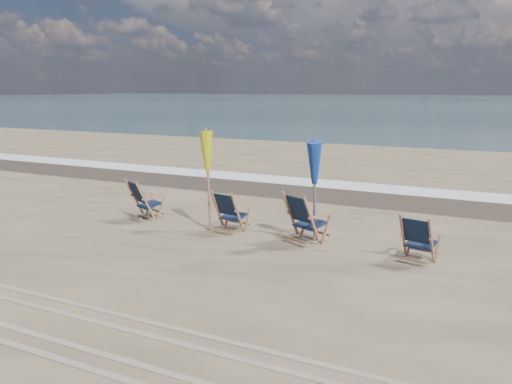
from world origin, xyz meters
TOP-DOWN VIEW (x-y plane):
  - ocean at (0.00, 128.00)m, footprint 400.00×400.00m
  - surf_foam at (0.00, 8.30)m, footprint 200.00×1.40m
  - wet_sand_strip at (0.00, 6.80)m, footprint 200.00×2.60m
  - tire_tracks at (0.00, -2.80)m, footprint 80.00×1.30m
  - beach_chair_0 at (-2.66, 1.84)m, footprint 0.88×0.92m
  - beach_chair_1 at (-0.29, 1.88)m, footprint 0.70×0.76m
  - beach_chair_2 at (1.40, 1.77)m, footprint 0.94×0.99m
  - beach_chair_3 at (3.63, 1.64)m, footprint 0.71×0.77m
  - umbrella_yellow at (-1.05, 1.99)m, footprint 0.30×0.30m
  - umbrella_blue at (1.37, 2.00)m, footprint 0.30×0.30m

SIDE VIEW (x-z plane):
  - ocean at x=0.00m, z-range 0.00..0.00m
  - wet_sand_strip at x=0.00m, z-range 0.00..0.00m
  - surf_foam at x=0.00m, z-range 0.00..0.01m
  - tire_tracks at x=0.00m, z-range 0.00..0.01m
  - beach_chair_3 at x=3.63m, z-range 0.00..0.91m
  - beach_chair_1 at x=-0.29m, z-range 0.00..0.95m
  - beach_chair_0 at x=-2.66m, z-range 0.00..1.00m
  - beach_chair_2 at x=1.40m, z-range 0.00..1.07m
  - umbrella_blue at x=1.37m, z-range 0.53..2.63m
  - umbrella_yellow at x=-1.05m, z-range 0.55..2.70m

